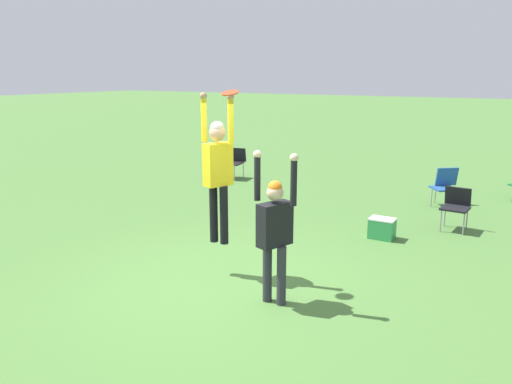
# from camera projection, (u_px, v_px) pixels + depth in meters

# --- Properties ---
(ground_plane) EXTENTS (120.00, 120.00, 0.00)m
(ground_plane) POSITION_uv_depth(u_px,v_px,m) (224.00, 284.00, 7.03)
(ground_plane) COLOR #4C7A38
(person_jumping) EXTENTS (0.55, 0.44, 2.15)m
(person_jumping) POSITION_uv_depth(u_px,v_px,m) (218.00, 165.00, 7.02)
(person_jumping) COLOR black
(person_jumping) RESTS_ON ground_plane
(person_defending) EXTENTS (0.61, 0.50, 1.98)m
(person_defending) POSITION_uv_depth(u_px,v_px,m) (275.00, 226.00, 6.23)
(person_defending) COLOR #2D2D38
(person_defending) RESTS_ON ground_plane
(frisbee) EXTENTS (0.23, 0.22, 0.08)m
(frisbee) POSITION_uv_depth(u_px,v_px,m) (230.00, 93.00, 6.48)
(frisbee) COLOR #E04C23
(camping_chair_0) EXTENTS (0.70, 0.78, 0.84)m
(camping_chair_0) POSITION_uv_depth(u_px,v_px,m) (445.00, 184.00, 11.13)
(camping_chair_0) COLOR gray
(camping_chair_0) RESTS_ON ground_plane
(camping_chair_1) EXTENTS (0.63, 0.67, 0.85)m
(camping_chair_1) POSITION_uv_depth(u_px,v_px,m) (234.00, 160.00, 14.04)
(camping_chair_1) COLOR gray
(camping_chair_1) RESTS_ON ground_plane
(camping_chair_5) EXTENTS (0.50, 0.53, 0.80)m
(camping_chair_5) POSITION_uv_depth(u_px,v_px,m) (456.00, 204.00, 9.39)
(camping_chair_5) COLOR gray
(camping_chair_5) RESTS_ON ground_plane
(cooler_box) EXTENTS (0.44, 0.32, 0.37)m
(cooler_box) POSITION_uv_depth(u_px,v_px,m) (382.00, 228.00, 8.94)
(cooler_box) COLOR #2D8C4C
(cooler_box) RESTS_ON ground_plane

